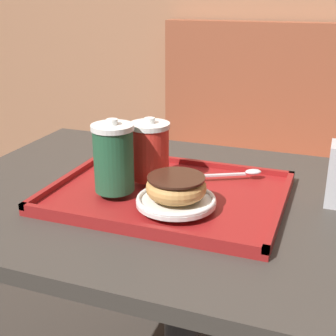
{
  "coord_description": "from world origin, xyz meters",
  "views": [
    {
      "loc": [
        0.28,
        -0.83,
        1.1
      ],
      "look_at": [
        -0.03,
        -0.02,
        0.78
      ],
      "focal_mm": 50.0,
      "sensor_mm": 36.0,
      "label": 1
    }
  ],
  "objects_px": {
    "coffee_cup_rear": "(150,150)",
    "donut_chocolate_glazed": "(176,187)",
    "spoon": "(241,173)",
    "coffee_cup_front": "(114,158)"
  },
  "relations": [
    {
      "from": "coffee_cup_rear",
      "to": "spoon",
      "type": "relative_size",
      "value": 0.83
    },
    {
      "from": "donut_chocolate_glazed",
      "to": "coffee_cup_rear",
      "type": "bearing_deg",
      "value": 132.24
    },
    {
      "from": "spoon",
      "to": "coffee_cup_rear",
      "type": "bearing_deg",
      "value": 177.35
    },
    {
      "from": "coffee_cup_rear",
      "to": "spoon",
      "type": "bearing_deg",
      "value": 25.12
    },
    {
      "from": "coffee_cup_rear",
      "to": "donut_chocolate_glazed",
      "type": "xyz_separation_m",
      "value": [
        0.09,
        -0.1,
        -0.03
      ]
    },
    {
      "from": "donut_chocolate_glazed",
      "to": "coffee_cup_front",
      "type": "bearing_deg",
      "value": 171.81
    },
    {
      "from": "coffee_cup_rear",
      "to": "donut_chocolate_glazed",
      "type": "relative_size",
      "value": 1.16
    },
    {
      "from": "coffee_cup_rear",
      "to": "donut_chocolate_glazed",
      "type": "height_order",
      "value": "coffee_cup_rear"
    },
    {
      "from": "coffee_cup_front",
      "to": "coffee_cup_rear",
      "type": "relative_size",
      "value": 1.11
    },
    {
      "from": "coffee_cup_front",
      "to": "donut_chocolate_glazed",
      "type": "bearing_deg",
      "value": -8.19
    }
  ]
}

